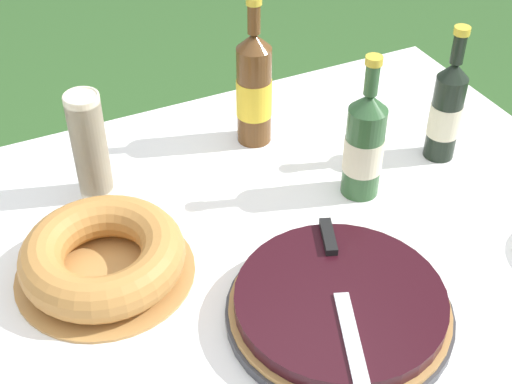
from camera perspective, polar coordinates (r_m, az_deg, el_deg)
The scene contains 9 objects.
garden_table at distance 1.37m, azimuth -4.00°, elevation -9.07°, with size 1.80×1.22×0.68m.
tablecloth at distance 1.34m, azimuth -4.07°, elevation -7.90°, with size 1.81×1.23×0.10m.
berry_tart at distance 1.26m, azimuth 6.70°, elevation -9.08°, with size 0.40×0.40×0.06m.
serving_knife at distance 1.26m, azimuth 6.59°, elevation -7.03°, with size 0.16×0.36×0.01m.
bundt_cake at distance 1.35m, azimuth -12.15°, elevation -5.09°, with size 0.34×0.34×0.09m.
cup_stack at distance 1.50m, azimuth -13.17°, elevation 3.60°, with size 0.07×0.07×0.24m.
cider_bottle_green at distance 1.48m, azimuth 8.65°, elevation 3.75°, with size 0.08×0.08×0.32m.
cider_bottle_amber at distance 1.62m, azimuth -0.16°, elevation 8.25°, with size 0.08×0.08×0.35m.
juice_bottle_red at distance 1.62m, azimuth 14.99°, elevation 6.34°, with size 0.07×0.07×0.32m.
Camera 1 is at (-0.31, -0.86, 1.64)m, focal length 50.00 mm.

